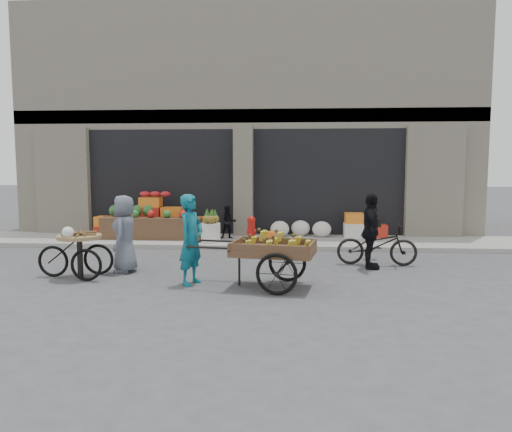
# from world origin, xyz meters

# --- Properties ---
(ground) EXTENTS (80.00, 80.00, 0.00)m
(ground) POSITION_xyz_m (0.00, 0.00, 0.00)
(ground) COLOR #424244
(ground) RESTS_ON ground
(sidewalk) EXTENTS (18.00, 2.20, 0.12)m
(sidewalk) POSITION_xyz_m (0.00, 4.10, 0.06)
(sidewalk) COLOR gray
(sidewalk) RESTS_ON ground
(building) EXTENTS (14.00, 6.45, 7.00)m
(building) POSITION_xyz_m (0.00, 8.03, 3.37)
(building) COLOR beige
(building) RESTS_ON ground
(fruit_display) EXTENTS (3.10, 1.12, 1.24)m
(fruit_display) POSITION_xyz_m (-2.48, 4.38, 0.67)
(fruit_display) COLOR red
(fruit_display) RESTS_ON sidewalk
(pineapple_bin) EXTENTS (0.52, 0.52, 0.50)m
(pineapple_bin) POSITION_xyz_m (-0.75, 3.60, 0.37)
(pineapple_bin) COLOR silver
(pineapple_bin) RESTS_ON sidewalk
(fire_hydrant) EXTENTS (0.22, 0.22, 0.71)m
(fire_hydrant) POSITION_xyz_m (0.35, 3.55, 0.50)
(fire_hydrant) COLOR #A5140F
(fire_hydrant) RESTS_ON sidewalk
(orange_bucket) EXTENTS (0.32, 0.32, 0.30)m
(orange_bucket) POSITION_xyz_m (0.85, 3.50, 0.27)
(orange_bucket) COLOR orange
(orange_bucket) RESTS_ON sidewalk
(right_bay_goods) EXTENTS (3.35, 0.60, 0.70)m
(right_bay_goods) POSITION_xyz_m (2.61, 4.70, 0.41)
(right_bay_goods) COLOR silver
(right_bay_goods) RESTS_ON sidewalk
(seated_person) EXTENTS (0.51, 0.43, 0.93)m
(seated_person) POSITION_xyz_m (-0.35, 4.20, 0.58)
(seated_person) COLOR black
(seated_person) RESTS_ON sidewalk
(banana_cart) EXTENTS (2.56, 1.36, 1.02)m
(banana_cart) POSITION_xyz_m (1.05, -0.77, 0.74)
(banana_cart) COLOR brown
(banana_cart) RESTS_ON ground
(vendor_woman) EXTENTS (0.59, 0.71, 1.66)m
(vendor_woman) POSITION_xyz_m (-0.41, -0.63, 0.83)
(vendor_woman) COLOR #0F6174
(vendor_woman) RESTS_ON ground
(tricycle_cart) EXTENTS (1.43, 0.86, 0.95)m
(tricycle_cart) POSITION_xyz_m (-2.68, -0.26, 0.57)
(tricycle_cart) COLOR #9E7F51
(tricycle_cart) RESTS_ON ground
(vendor_grey) EXTENTS (0.53, 0.79, 1.57)m
(vendor_grey) POSITION_xyz_m (-1.97, 0.30, 0.79)
(vendor_grey) COLOR slate
(vendor_grey) RESTS_ON ground
(bicycle) EXTENTS (1.75, 0.72, 0.90)m
(bicycle) POSITION_xyz_m (3.27, 1.39, 0.45)
(bicycle) COLOR black
(bicycle) RESTS_ON ground
(cyclist) EXTENTS (0.46, 0.96, 1.59)m
(cyclist) POSITION_xyz_m (3.07, 0.99, 0.80)
(cyclist) COLOR black
(cyclist) RESTS_ON ground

